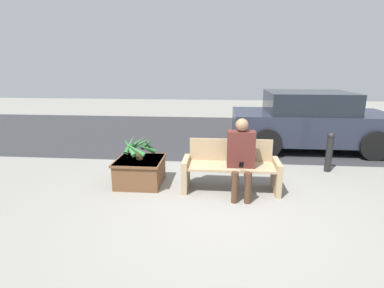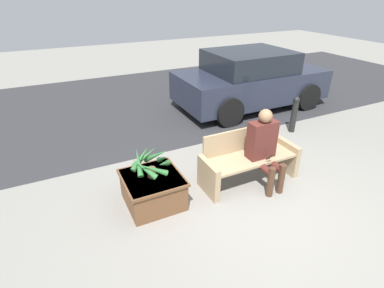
{
  "view_description": "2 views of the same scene",
  "coord_description": "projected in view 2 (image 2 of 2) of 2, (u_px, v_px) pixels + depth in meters",
  "views": [
    {
      "loc": [
        -0.04,
        -4.09,
        2.05
      ],
      "look_at": [
        -0.51,
        1.07,
        0.71
      ],
      "focal_mm": 28.0,
      "sensor_mm": 36.0,
      "label": 1
    },
    {
      "loc": [
        -2.47,
        -2.58,
        2.86
      ],
      "look_at": [
        -0.64,
        1.14,
        0.67
      ],
      "focal_mm": 28.0,
      "sensor_mm": 36.0,
      "label": 2
    }
  ],
  "objects": [
    {
      "name": "bollard_post",
      "position": [
        294.0,
        114.0,
        6.45
      ],
      "size": [
        0.14,
        0.14,
        0.8
      ],
      "color": "black",
      "rests_on": "ground_plane"
    },
    {
      "name": "road_surface",
      "position": [
        149.0,
        100.0,
        8.47
      ],
      "size": [
        20.0,
        6.0,
        0.01
      ],
      "primitive_type": "cube",
      "color": "#2D2D30",
      "rests_on": "ground_plane"
    },
    {
      "name": "ground_plane",
      "position": [
        266.0,
        208.0,
        4.34
      ],
      "size": [
        30.0,
        30.0,
        0.0
      ],
      "primitive_type": "plane",
      "color": "gray"
    },
    {
      "name": "planter_box",
      "position": [
        153.0,
        189.0,
        4.35
      ],
      "size": [
        0.82,
        0.83,
        0.46
      ],
      "color": "brown",
      "rests_on": "ground_plane"
    },
    {
      "name": "parked_car",
      "position": [
        250.0,
        80.0,
        7.74
      ],
      "size": [
        3.83,
        1.98,
        1.45
      ],
      "color": "#232838",
      "rests_on": "ground_plane"
    },
    {
      "name": "person_seated",
      "position": [
        265.0,
        145.0,
        4.61
      ],
      "size": [
        0.45,
        0.59,
        1.25
      ],
      "color": "#51231E",
      "rests_on": "ground_plane"
    },
    {
      "name": "potted_plant",
      "position": [
        151.0,
        162.0,
        4.14
      ],
      "size": [
        0.61,
        0.6,
        0.42
      ],
      "color": "brown",
      "rests_on": "planter_box"
    },
    {
      "name": "bench",
      "position": [
        248.0,
        159.0,
        4.83
      ],
      "size": [
        1.61,
        0.57,
        0.84
      ],
      "color": "tan",
      "rests_on": "ground_plane"
    }
  ]
}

